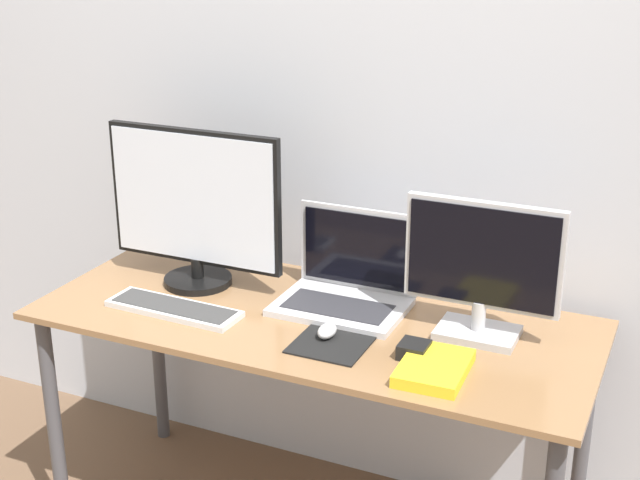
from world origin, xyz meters
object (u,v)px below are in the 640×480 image
(keyboard, at_px, (174,308))
(book, at_px, (434,368))
(monitor_right, at_px, (482,268))
(laptop, at_px, (348,283))
(mouse, at_px, (327,331))
(power_brick, at_px, (414,350))
(monitor_left, at_px, (195,207))

(keyboard, relative_size, book, 1.79)
(monitor_right, relative_size, laptop, 1.14)
(mouse, relative_size, power_brick, 0.97)
(monitor_left, relative_size, mouse, 7.67)
(monitor_left, relative_size, keyboard, 1.40)
(laptop, bearing_deg, mouse, -80.53)
(monitor_left, height_order, power_brick, monitor_left)
(monitor_left, height_order, keyboard, monitor_left)
(keyboard, distance_m, power_brick, 0.68)
(book, xyz_separation_m, power_brick, (-0.07, 0.06, 0.00))
(monitor_left, height_order, monitor_right, monitor_left)
(monitor_left, xyz_separation_m, book, (0.79, -0.24, -0.22))
(monitor_right, bearing_deg, mouse, -153.07)
(monitor_right, bearing_deg, laptop, 172.74)
(monitor_right, distance_m, mouse, 0.42)
(monitor_left, bearing_deg, laptop, 6.13)
(laptop, height_order, book, laptop)
(monitor_right, xyz_separation_m, book, (-0.04, -0.24, -0.17))
(keyboard, bearing_deg, book, -3.13)
(monitor_left, distance_m, mouse, 0.56)
(monitor_left, distance_m, laptop, 0.49)
(mouse, bearing_deg, power_brick, -0.65)
(monitor_right, distance_m, laptop, 0.41)
(mouse, bearing_deg, book, -11.50)
(monitor_left, height_order, laptop, monitor_left)
(mouse, bearing_deg, monitor_left, 160.33)
(monitor_right, xyz_separation_m, laptop, (-0.38, 0.05, -0.13))
(monitor_left, bearing_deg, keyboard, -77.64)
(monitor_right, height_order, mouse, monitor_right)
(monitor_left, distance_m, power_brick, 0.78)
(laptop, height_order, keyboard, laptop)
(power_brick, bearing_deg, laptop, 140.03)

